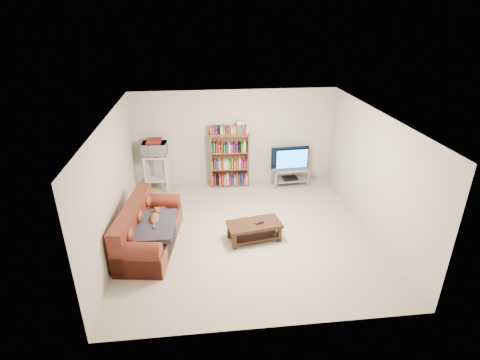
{
  "coord_description": "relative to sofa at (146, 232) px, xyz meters",
  "views": [
    {
      "loc": [
        -0.87,
        -6.4,
        4.13
      ],
      "look_at": [
        -0.1,
        0.4,
        1.0
      ],
      "focal_mm": 28.0,
      "sensor_mm": 36.0,
      "label": 1
    }
  ],
  "objects": [
    {
      "name": "wall_left",
      "position": [
        -0.54,
        0.23,
        0.89
      ],
      "size": [
        0.0,
        5.0,
        5.0
      ],
      "primitive_type": "plane",
      "rotation": [
        1.57,
        0.0,
        1.57
      ],
      "color": "beige",
      "rests_on": "ground"
    },
    {
      "name": "wall_right",
      "position": [
        4.46,
        0.23,
        0.89
      ],
      "size": [
        0.0,
        5.0,
        5.0
      ],
      "primitive_type": "plane",
      "rotation": [
        1.57,
        0.0,
        -1.57
      ],
      "color": "beige",
      "rests_on": "ground"
    },
    {
      "name": "shelf_clutter",
      "position": [
        1.91,
        2.54,
        1.2
      ],
      "size": [
        0.72,
        0.22,
        0.28
      ],
      "rotation": [
        0.0,
        0.0,
        -0.03
      ],
      "color": "silver",
      "rests_on": "bookshelf"
    },
    {
      "name": "game_boxes",
      "position": [
        0.01,
        2.44,
        0.97
      ],
      "size": [
        0.36,
        0.32,
        0.05
      ],
      "primitive_type": "cube",
      "rotation": [
        0.0,
        0.0,
        -0.06
      ],
      "color": "maroon",
      "rests_on": "microwave"
    },
    {
      "name": "microwave_stand",
      "position": [
        0.01,
        2.44,
        0.29
      ],
      "size": [
        0.61,
        0.46,
        0.93
      ],
      "rotation": [
        0.0,
        0.0,
        -0.06
      ],
      "color": "silver",
      "rests_on": "floor"
    },
    {
      "name": "microwave",
      "position": [
        0.01,
        2.44,
        0.78
      ],
      "size": [
        0.6,
        0.42,
        0.32
      ],
      "primitive_type": "imported",
      "rotation": [
        0.0,
        0.0,
        -0.06
      ],
      "color": "silver",
      "rests_on": "microwave_stand"
    },
    {
      "name": "sofa",
      "position": [
        0.0,
        0.0,
        0.0
      ],
      "size": [
        1.14,
        2.11,
        0.86
      ],
      "rotation": [
        0.0,
        0.0,
        -0.14
      ],
      "color": "#5B2317",
      "rests_on": "floor"
    },
    {
      "name": "ceiling",
      "position": [
        1.96,
        0.23,
        2.09
      ],
      "size": [
        5.0,
        5.0,
        0.0
      ],
      "primitive_type": "plane",
      "rotation": [
        3.14,
        0.0,
        0.0
      ],
      "color": "white",
      "rests_on": "ground"
    },
    {
      "name": "television",
      "position": [
        3.34,
        2.36,
        0.42
      ],
      "size": [
        0.97,
        0.19,
        0.56
      ],
      "primitive_type": "imported",
      "rotation": [
        0.0,
        0.0,
        3.2
      ],
      "color": "black",
      "rests_on": "tv_stand"
    },
    {
      "name": "bookshelf",
      "position": [
        1.81,
        2.53,
        0.41
      ],
      "size": [
        0.98,
        0.33,
        1.4
      ],
      "rotation": [
        0.0,
        0.0,
        -0.03
      ],
      "color": "brown",
      "rests_on": "floor"
    },
    {
      "name": "wall_front",
      "position": [
        1.96,
        -2.27,
        0.89
      ],
      "size": [
        5.0,
        0.0,
        5.0
      ],
      "primitive_type": "plane",
      "rotation": [
        -1.57,
        0.0,
        0.0
      ],
      "color": "beige",
      "rests_on": "ground"
    },
    {
      "name": "blanket",
      "position": [
        0.16,
        -0.16,
        0.21
      ],
      "size": [
        0.83,
        1.05,
        0.18
      ],
      "primitive_type": "cube",
      "rotation": [
        0.05,
        -0.04,
        -0.06
      ],
      "color": "#2C2934",
      "rests_on": "sofa"
    },
    {
      "name": "cat",
      "position": [
        0.18,
        0.02,
        0.27
      ],
      "size": [
        0.29,
        0.57,
        0.16
      ],
      "primitive_type": null,
      "rotation": [
        0.0,
        0.0,
        -0.14
      ],
      "color": "brown",
      "rests_on": "sofa"
    },
    {
      "name": "remote",
      "position": [
        2.16,
        -0.05,
        0.08
      ],
      "size": [
        0.17,
        0.1,
        0.02
      ],
      "primitive_type": "cube",
      "rotation": [
        0.0,
        0.0,
        0.32
      ],
      "color": "black",
      "rests_on": "coffee_table"
    },
    {
      "name": "dvd_player",
      "position": [
        3.34,
        2.36,
        -0.12
      ],
      "size": [
        0.37,
        0.27,
        0.06
      ],
      "primitive_type": "cube",
      "rotation": [
        0.0,
        0.0,
        0.06
      ],
      "color": "black",
      "rests_on": "tv_stand"
    },
    {
      "name": "floor",
      "position": [
        1.96,
        0.23,
        -0.31
      ],
      "size": [
        5.0,
        5.0,
        0.0
      ],
      "primitive_type": "plane",
      "color": "#C7B193",
      "rests_on": "ground"
    },
    {
      "name": "tv_stand",
      "position": [
        3.34,
        2.36,
        -0.0
      ],
      "size": [
        0.92,
        0.46,
        0.45
      ],
      "rotation": [
        0.0,
        0.0,
        0.06
      ],
      "color": "#999EA3",
      "rests_on": "floor"
    },
    {
      "name": "wall_back",
      "position": [
        1.96,
        2.73,
        0.89
      ],
      "size": [
        5.0,
        0.0,
        5.0
      ],
      "primitive_type": "plane",
      "rotation": [
        1.57,
        0.0,
        0.0
      ],
      "color": "beige",
      "rests_on": "ground"
    },
    {
      "name": "coffee_table",
      "position": [
        2.06,
        -0.02,
        -0.05
      ],
      "size": [
        1.1,
        0.68,
        0.37
      ],
      "rotation": [
        0.0,
        0.0,
        0.17
      ],
      "color": "black",
      "rests_on": "floor"
    }
  ]
}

